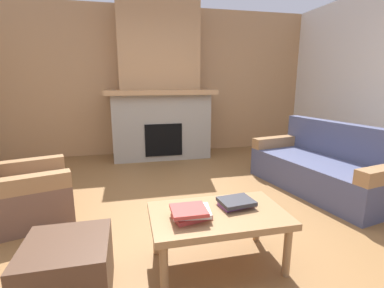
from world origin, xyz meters
TOP-DOWN VIEW (x-y plane):
  - ground at (0.00, 0.00)m, footprint 9.00×9.00m
  - wall_back_wood_panel at (0.00, 3.00)m, footprint 6.00×0.12m
  - fireplace at (0.00, 2.62)m, footprint 1.90×0.82m
  - couch at (1.84, 0.48)m, footprint 1.16×1.93m
  - armchair at (-1.65, 0.43)m, footprint 0.95×0.95m
  - coffee_table at (0.03, -0.67)m, footprint 1.00×0.60m
  - ottoman at (-1.00, -0.79)m, footprint 0.52×0.52m
  - book_stack_near_edge at (-0.19, -0.72)m, footprint 0.29×0.27m
  - book_stack_center at (0.20, -0.60)m, footprint 0.30×0.23m

SIDE VIEW (x-z plane):
  - ground at x=0.00m, z-range 0.00..0.00m
  - ottoman at x=-1.00m, z-range 0.00..0.40m
  - couch at x=1.84m, z-range -0.14..0.71m
  - armchair at x=-1.65m, z-range -0.13..0.72m
  - coffee_table at x=0.03m, z-range 0.16..0.59m
  - book_stack_center at x=0.20m, z-range 0.43..0.49m
  - book_stack_near_edge at x=-0.19m, z-range 0.43..0.52m
  - fireplace at x=0.00m, z-range -0.19..2.51m
  - wall_back_wood_panel at x=0.00m, z-range 0.00..2.70m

